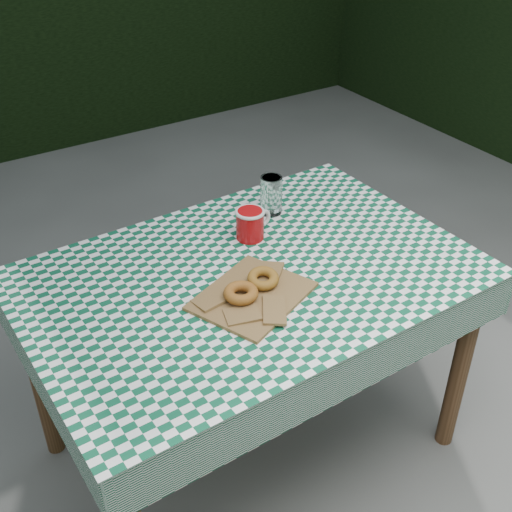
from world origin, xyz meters
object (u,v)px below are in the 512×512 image
Objects in this scene: paper_bag at (252,295)px; drinking_glass at (271,195)px; coffee_mug at (250,224)px; table at (251,367)px.

drinking_glass reaches higher than paper_bag.
paper_bag is 0.49m from drinking_glass.
table is at bearing -131.81° from coffee_mug.
coffee_mug reaches higher than paper_bag.
paper_bag reaches higher than table.
drinking_glass is at bearing 50.03° from paper_bag.
table is 0.58m from drinking_glass.
drinking_glass reaches higher than coffee_mug.
paper_bag is 0.32m from coffee_mug.
paper_bag is 2.34× the size of drinking_glass.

